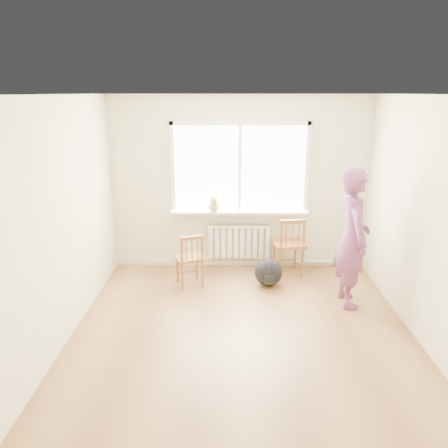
{
  "coord_description": "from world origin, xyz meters",
  "views": [
    {
      "loc": [
        -0.16,
        -4.44,
        2.72
      ],
      "look_at": [
        -0.23,
        1.2,
        1.01
      ],
      "focal_mm": 35.0,
      "sensor_mm": 36.0,
      "label": 1
    }
  ],
  "objects_px": {
    "chair_left": "(190,260)",
    "chair_right": "(289,246)",
    "person": "(352,238)",
    "backpack": "(269,272)",
    "cat": "(214,204)"
  },
  "relations": [
    {
      "from": "chair_left",
      "to": "chair_right",
      "type": "height_order",
      "value": "chair_right"
    },
    {
      "from": "person",
      "to": "cat",
      "type": "distance_m",
      "value": 2.15
    },
    {
      "from": "chair_left",
      "to": "backpack",
      "type": "height_order",
      "value": "chair_left"
    },
    {
      "from": "chair_left",
      "to": "person",
      "type": "xyz_separation_m",
      "value": [
        2.15,
        -0.52,
        0.51
      ]
    },
    {
      "from": "chair_right",
      "to": "cat",
      "type": "bearing_deg",
      "value": -19.96
    },
    {
      "from": "cat",
      "to": "chair_right",
      "type": "bearing_deg",
      "value": -11.06
    },
    {
      "from": "chair_left",
      "to": "person",
      "type": "distance_m",
      "value": 2.27
    },
    {
      "from": "backpack",
      "to": "cat",
      "type": "bearing_deg",
      "value": 143.23
    },
    {
      "from": "chair_right",
      "to": "backpack",
      "type": "xyz_separation_m",
      "value": [
        -0.34,
        -0.39,
        -0.27
      ]
    },
    {
      "from": "chair_right",
      "to": "person",
      "type": "bearing_deg",
      "value": 116.47
    },
    {
      "from": "person",
      "to": "backpack",
      "type": "height_order",
      "value": "person"
    },
    {
      "from": "chair_left",
      "to": "backpack",
      "type": "xyz_separation_m",
      "value": [
        1.14,
        0.02,
        -0.2
      ]
    },
    {
      "from": "chair_left",
      "to": "person",
      "type": "bearing_deg",
      "value": 146.39
    },
    {
      "from": "chair_left",
      "to": "cat",
      "type": "distance_m",
      "value": 0.97
    },
    {
      "from": "person",
      "to": "backpack",
      "type": "relative_size",
      "value": 4.51
    }
  ]
}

